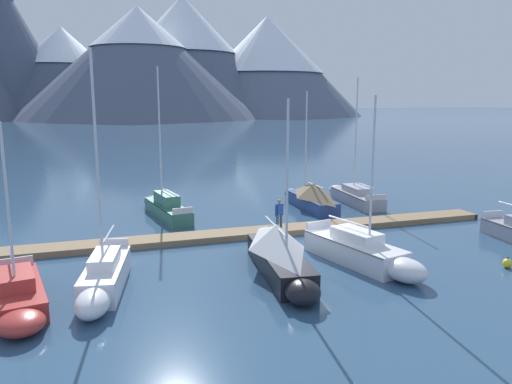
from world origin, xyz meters
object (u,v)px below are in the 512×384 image
at_px(sailboat_nearest_berth, 16,296).
at_px(sailboat_outer_slip, 311,196).
at_px(sailboat_end_of_dock, 353,195).
at_px(sailboat_second_berth, 103,278).
at_px(sailboat_mid_dock_starboard, 280,252).
at_px(mooring_buoy_channel_marker, 507,263).
at_px(sailboat_mid_dock_port, 165,207).
at_px(person_on_dock, 279,212).
at_px(sailboat_far_berth, 363,252).

xyz_separation_m(sailboat_nearest_berth, sailboat_outer_slip, (17.03, 11.47, 0.37)).
bearing_deg(sailboat_end_of_dock, sailboat_outer_slip, -169.66).
height_order(sailboat_second_berth, sailboat_outer_slip, sailboat_second_berth).
height_order(sailboat_mid_dock_starboard, mooring_buoy_channel_marker, sailboat_mid_dock_starboard).
height_order(sailboat_mid_dock_port, person_on_dock, sailboat_mid_dock_port).
bearing_deg(sailboat_nearest_berth, mooring_buoy_channel_marker, -7.04).
bearing_deg(person_on_dock, sailboat_far_berth, -74.88).
relative_size(person_on_dock, mooring_buoy_channel_marker, 3.38).
bearing_deg(person_on_dock, sailboat_end_of_dock, 36.80).
height_order(sailboat_nearest_berth, sailboat_end_of_dock, sailboat_end_of_dock).
bearing_deg(sailboat_mid_dock_starboard, mooring_buoy_channel_marker, -15.27).
bearing_deg(sailboat_mid_dock_starboard, sailboat_second_berth, 177.05).
height_order(sailboat_far_berth, sailboat_end_of_dock, sailboat_end_of_dock).
height_order(sailboat_outer_slip, person_on_dock, sailboat_outer_slip).
distance_m(sailboat_mid_dock_port, sailboat_outer_slip, 9.79).
relative_size(sailboat_outer_slip, person_on_dock, 4.66).
bearing_deg(mooring_buoy_channel_marker, sailboat_second_berth, 169.83).
height_order(sailboat_second_berth, person_on_dock, sailboat_second_berth).
bearing_deg(sailboat_second_berth, sailboat_mid_dock_starboard, -2.95).
bearing_deg(sailboat_outer_slip, sailboat_mid_dock_port, 173.99).
relative_size(sailboat_mid_dock_port, sailboat_end_of_dock, 1.06).
relative_size(sailboat_second_berth, mooring_buoy_channel_marker, 18.21).
xyz_separation_m(sailboat_mid_dock_starboard, sailboat_outer_slip, (6.92, 11.26, -0.10)).
distance_m(sailboat_mid_dock_port, mooring_buoy_channel_marker, 19.53).
relative_size(sailboat_second_berth, sailboat_mid_dock_port, 0.98).
bearing_deg(sailboat_second_berth, sailboat_outer_slip, 37.75).
relative_size(sailboat_mid_dock_starboard, sailboat_far_berth, 0.98).
height_order(sailboat_mid_dock_starboard, sailboat_end_of_dock, sailboat_end_of_dock).
relative_size(sailboat_end_of_dock, person_on_dock, 5.21).
distance_m(sailboat_mid_dock_starboard, person_on_dock, 6.18).
bearing_deg(sailboat_nearest_berth, person_on_dock, 25.49).
relative_size(sailboat_nearest_berth, person_on_dock, 3.91).
xyz_separation_m(sailboat_outer_slip, sailboat_end_of_dock, (3.71, 0.68, -0.34)).
xyz_separation_m(sailboat_nearest_berth, sailboat_far_berth, (14.04, -0.02, 0.12)).
height_order(sailboat_second_berth, sailboat_mid_dock_port, sailboat_mid_dock_port).
xyz_separation_m(sailboat_far_berth, sailboat_outer_slip, (2.99, 11.49, 0.25)).
xyz_separation_m(sailboat_mid_dock_port, sailboat_far_berth, (6.75, -12.52, 0.02)).
height_order(sailboat_second_berth, sailboat_mid_dock_starboard, sailboat_second_berth).
relative_size(sailboat_mid_dock_port, sailboat_far_berth, 1.24).
bearing_deg(sailboat_mid_dock_port, sailboat_second_berth, -109.97).
bearing_deg(sailboat_far_berth, mooring_buoy_channel_marker, -22.66).
bearing_deg(sailboat_outer_slip, mooring_buoy_channel_marker, -78.50).
distance_m(sailboat_nearest_berth, sailboat_end_of_dock, 24.03).
xyz_separation_m(sailboat_nearest_berth, sailboat_mid_dock_port, (7.30, 12.49, 0.10)).
bearing_deg(sailboat_far_berth, sailboat_outer_slip, 75.42).
distance_m(sailboat_outer_slip, sailboat_end_of_dock, 3.79).
bearing_deg(mooring_buoy_channel_marker, sailboat_nearest_berth, 172.96).
bearing_deg(sailboat_mid_dock_port, mooring_buoy_channel_marker, -49.95).
xyz_separation_m(sailboat_far_berth, sailboat_end_of_dock, (6.70, 12.17, -0.09)).
distance_m(sailboat_outer_slip, person_on_dock, 7.21).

